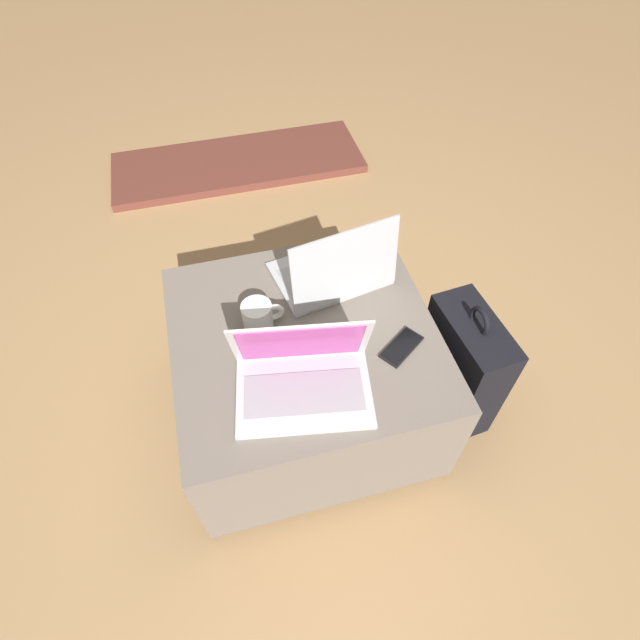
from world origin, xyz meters
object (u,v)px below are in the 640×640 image
Objects in this scene: laptop_near at (303,376)px; laptop_far at (334,271)px; cell_phone at (402,347)px; backpack at (463,367)px; coffee_mug at (259,315)px.

laptop_near is 0.41m from laptop_far.
backpack is at bearing -119.09° from cell_phone.
coffee_mug is (-0.08, 0.25, -0.01)m from laptop_near.
laptop_near is 1.04× the size of laptop_far.
laptop_far is (0.19, 0.36, 0.00)m from laptop_near.
coffee_mug is at bearing 11.90° from laptop_far.
laptop_far reaches higher than cell_phone.
laptop_near is 3.15× the size of coffee_mug.
laptop_near reaches higher than coffee_mug.
cell_phone is (0.31, 0.05, -0.05)m from laptop_near.
laptop_far is 2.54× the size of cell_phone.
laptop_near is at bearing -73.01° from coffee_mug.
laptop_far reaches higher than coffee_mug.
laptop_far is 3.04× the size of coffee_mug.
cell_phone is 0.44m from coffee_mug.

